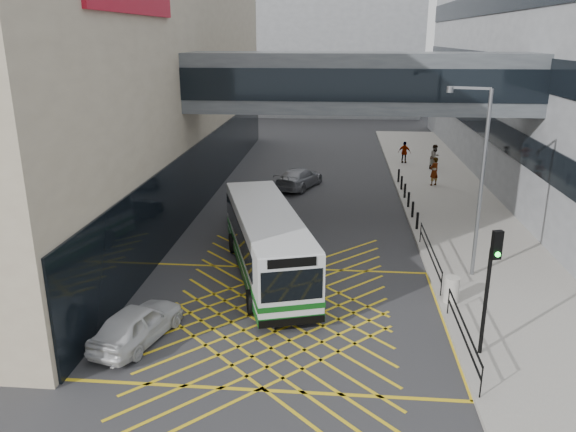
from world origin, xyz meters
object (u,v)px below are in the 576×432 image
(street_lamp, at_px, (478,172))
(car_silver, at_px, (299,177))
(car_dark, at_px, (252,214))
(car_white, at_px, (137,323))
(traffic_light, at_px, (491,275))
(pedestrian_c, at_px, (405,152))
(bus, at_px, (266,240))
(litter_bin, at_px, (451,289))
(pedestrian_b, at_px, (435,157))
(pedestrian_a, at_px, (434,171))

(street_lamp, bearing_deg, car_silver, 136.90)
(street_lamp, bearing_deg, car_dark, 166.66)
(car_white, relative_size, street_lamp, 0.54)
(car_dark, relative_size, street_lamp, 0.56)
(traffic_light, distance_m, pedestrian_c, 28.52)
(car_white, height_order, pedestrian_c, pedestrian_c)
(bus, height_order, car_white, bus)
(car_dark, relative_size, litter_bin, 4.34)
(traffic_light, bearing_deg, street_lamp, 65.46)
(bus, bearing_deg, car_white, -137.92)
(litter_bin, distance_m, pedestrian_b, 22.98)
(street_lamp, height_order, pedestrian_b, street_lamp)
(bus, distance_m, car_white, 7.01)
(traffic_light, relative_size, pedestrian_a, 2.19)
(car_silver, relative_size, litter_bin, 4.61)
(pedestrian_a, relative_size, pedestrian_b, 1.03)
(car_silver, distance_m, street_lamp, 16.82)
(car_white, bearing_deg, pedestrian_b, -102.12)
(litter_bin, xyz_separation_m, pedestrian_b, (2.91, 22.79, 0.43))
(pedestrian_b, height_order, pedestrian_c, pedestrian_b)
(traffic_light, relative_size, litter_bin, 4.20)
(bus, relative_size, car_silver, 2.28)
(traffic_light, height_order, litter_bin, traffic_light)
(bus, xyz_separation_m, pedestrian_b, (10.25, 20.48, -0.46))
(car_dark, height_order, pedestrian_c, pedestrian_c)
(pedestrian_a, bearing_deg, street_lamp, 50.79)
(litter_bin, xyz_separation_m, pedestrian_c, (0.84, 24.73, 0.35))
(car_dark, relative_size, pedestrian_a, 2.27)
(traffic_light, distance_m, street_lamp, 6.74)
(car_white, bearing_deg, street_lamp, -136.77)
(car_silver, height_order, litter_bin, car_silver)
(car_silver, bearing_deg, litter_bin, 132.87)
(car_silver, bearing_deg, bus, 109.02)
(bus, height_order, pedestrian_a, bus)
(car_silver, bearing_deg, traffic_light, 129.85)
(street_lamp, relative_size, pedestrian_a, 4.06)
(pedestrian_c, bearing_deg, bus, 89.37)
(car_dark, height_order, traffic_light, traffic_light)
(car_white, bearing_deg, pedestrian_a, -105.74)
(street_lamp, bearing_deg, traffic_light, -81.18)
(pedestrian_b, relative_size, pedestrian_c, 1.09)
(car_silver, bearing_deg, car_dark, 97.27)
(pedestrian_b, bearing_deg, pedestrian_c, 93.44)
(traffic_light, xyz_separation_m, litter_bin, (-0.29, 3.72, -2.23))
(car_white, distance_m, street_lamp, 14.27)
(bus, relative_size, litter_bin, 10.52)
(traffic_light, relative_size, pedestrian_b, 2.27)
(car_dark, bearing_deg, traffic_light, 102.76)
(bus, height_order, car_dark, bus)
(car_white, distance_m, litter_bin, 11.53)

